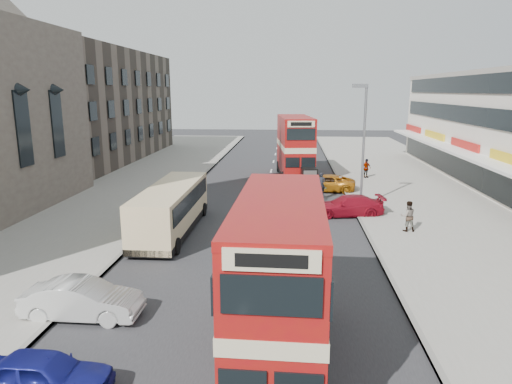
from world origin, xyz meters
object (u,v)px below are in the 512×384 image
at_px(street_lamp, 363,137).
at_px(car_right_b, 325,183).
at_px(coach, 171,207).
at_px(cyclist, 321,191).
at_px(car_right_a, 348,206).
at_px(pedestrian_far, 366,168).
at_px(car_left_front, 82,300).
at_px(pedestrian_near, 408,216).
at_px(bus_second, 295,147).
at_px(bus_main, 279,282).
at_px(car_left_near, 43,375).

bearing_deg(street_lamp, car_right_b, 110.33).
distance_m(coach, cyclist, 12.17).
bearing_deg(car_right_a, pedestrian_far, 159.23).
bearing_deg(car_right_b, pedestrian_far, 148.65).
bearing_deg(coach, car_left_front, -93.42).
distance_m(coach, car_right_a, 10.96).
xyz_separation_m(pedestrian_near, pedestrian_far, (0.22, 15.79, -0.02)).
relative_size(bus_second, cyclist, 4.90).
bearing_deg(bus_main, bus_second, -90.10).
bearing_deg(coach, bus_second, 68.01).
xyz_separation_m(bus_main, pedestrian_far, (6.93, 28.49, -1.49)).
xyz_separation_m(bus_second, car_left_near, (-6.62, -31.16, -2.17)).
xyz_separation_m(bus_main, car_left_front, (-6.84, 2.12, -1.81)).
height_order(bus_main, car_right_a, bus_main).
relative_size(street_lamp, bus_main, 0.95).
relative_size(coach, cyclist, 4.63).
distance_m(bus_second, car_left_near, 31.93).
relative_size(car_left_front, pedestrian_near, 2.37).
bearing_deg(pedestrian_far, bus_main, -131.29).
bearing_deg(car_right_a, bus_second, -172.95).
relative_size(coach, car_right_a, 2.04).
bearing_deg(pedestrian_far, car_left_front, -145.19).
bearing_deg(bus_second, coach, 62.10).
height_order(bus_main, car_right_b, bus_main).
bearing_deg(pedestrian_near, coach, -2.54).
bearing_deg(bus_main, cyclist, -95.82).
height_order(car_right_a, car_right_b, car_right_a).
bearing_deg(car_right_b, cyclist, -3.83).
bearing_deg(car_left_front, car_left_near, -167.64).
height_order(bus_main, car_left_front, bus_main).
xyz_separation_m(bus_main, bus_second, (0.64, 29.17, 0.30)).
xyz_separation_m(pedestrian_near, cyclist, (-4.21, 7.72, -0.36)).
relative_size(car_right_a, pedestrian_near, 2.60).
relative_size(car_left_front, car_right_b, 0.88).
relative_size(car_left_near, pedestrian_near, 2.06).
bearing_deg(pedestrian_far, pedestrian_near, -118.41).
bearing_deg(car_right_a, car_left_front, -44.21).
xyz_separation_m(bus_main, car_right_b, (2.99, 23.28, -1.83)).
xyz_separation_m(coach, car_right_b, (9.25, 11.27, -0.78)).
xyz_separation_m(street_lamp, bus_main, (-4.90, -18.12, -2.31)).
height_order(car_left_front, cyclist, cyclist).
height_order(street_lamp, car_right_b, street_lamp).
bearing_deg(pedestrian_near, street_lamp, -77.08).
bearing_deg(car_left_near, pedestrian_near, -40.71).
bearing_deg(car_left_front, street_lamp, -35.74).
bearing_deg(car_left_front, car_right_a, -36.84).
height_order(pedestrian_far, cyclist, cyclist).
bearing_deg(pedestrian_near, car_left_front, 32.39).
height_order(street_lamp, pedestrian_far, street_lamp).
xyz_separation_m(car_right_a, cyclist, (-1.37, 4.29, 0.00)).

